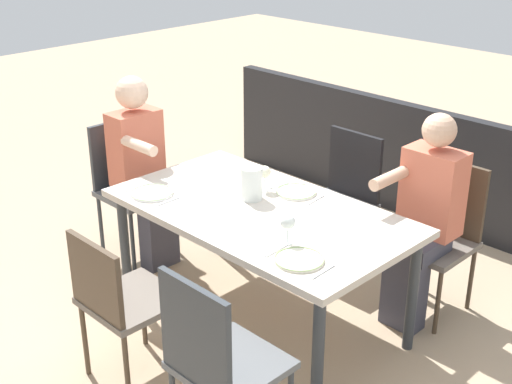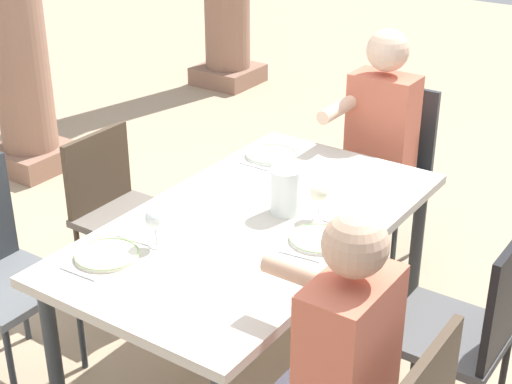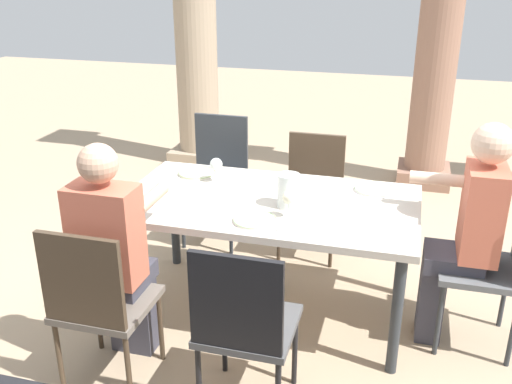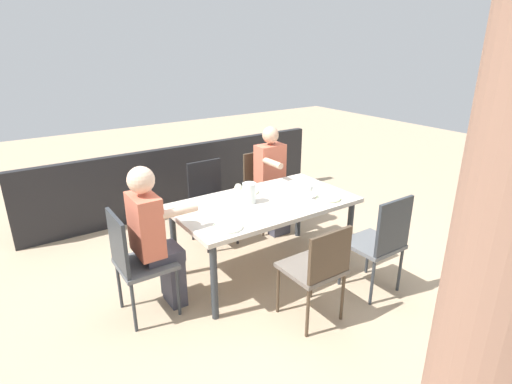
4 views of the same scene
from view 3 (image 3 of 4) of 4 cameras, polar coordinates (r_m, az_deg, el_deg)
ground_plane at (r=3.76m, az=1.16°, el=-11.36°), size 16.00×16.00×0.00m
dining_table at (r=3.43m, az=1.25°, el=-1.85°), size 1.73×0.97×0.75m
chair_west_north at (r=4.46m, az=-3.82°, el=2.05°), size 0.44×0.44×0.96m
chair_west_south at (r=2.98m, az=-15.30°, el=-10.15°), size 0.44×0.44×0.93m
chair_mid_north at (r=4.29m, az=5.61°, el=0.71°), size 0.44×0.44×0.87m
chair_mid_south at (r=2.71m, az=-1.21°, el=-12.65°), size 0.44×0.44×0.93m
chair_head_east at (r=3.45m, az=22.64°, el=-6.09°), size 0.44×0.44×0.95m
diner_woman_green at (r=3.05m, az=-13.68°, el=-5.76°), size 0.35×0.49×1.28m
diner_man_white at (r=3.36m, az=20.01°, el=-3.41°), size 0.50×0.35×1.30m
stone_column_near at (r=6.03m, az=-5.96°, el=15.18°), size 0.55×0.55×2.74m
stone_column_centre at (r=5.63m, az=17.54°, el=14.14°), size 0.50×0.50×2.81m
plate_0 at (r=3.82m, az=-5.82°, el=1.88°), size 0.25×0.25×0.02m
wine_glass_0 at (r=3.64m, az=-3.94°, el=2.68°), size 0.08×0.08×0.16m
fork_0 at (r=3.88m, az=-7.89°, el=2.00°), size 0.02×0.17×0.01m
spoon_0 at (r=3.77m, az=-3.68°, el=1.60°), size 0.03×0.17×0.01m
plate_1 at (r=3.13m, az=-0.06°, el=-2.77°), size 0.24×0.24×0.02m
wine_glass_1 at (r=3.14m, az=3.28°, el=-0.62°), size 0.08×0.08×0.16m
fork_1 at (r=3.17m, az=-2.68°, el=-2.56°), size 0.04×0.17×0.01m
spoon_1 at (r=3.10m, az=2.62°, el=-3.17°), size 0.03×0.17×0.01m
plate_2 at (r=3.61m, az=11.64°, el=0.25°), size 0.25×0.25×0.02m
fork_2 at (r=3.62m, az=9.27°, el=0.40°), size 0.02×0.17×0.01m
spoon_2 at (r=3.60m, az=14.00°, el=-0.07°), size 0.02×0.17×0.01m
water_pitcher at (r=3.29m, az=3.23°, el=-0.04°), size 0.13×0.13×0.20m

